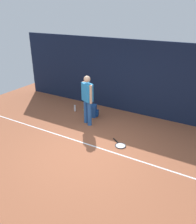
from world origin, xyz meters
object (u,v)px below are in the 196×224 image
object	(u,v)px
tennis_player	(87,97)
water_bottle	(75,108)
tennis_racket	(120,145)
backpack	(94,111)
tennis_ball_near_player	(84,110)

from	to	relation	value
tennis_player	water_bottle	distance (m)	1.46
tennis_racket	backpack	size ratio (longest dim) A/B	1.36
tennis_player	tennis_ball_near_player	xyz separation A→B (m)	(-0.73, 0.86, -0.93)
tennis_racket	backpack	distance (m)	2.16
tennis_racket	tennis_ball_near_player	world-z (taller)	tennis_ball_near_player
backpack	water_bottle	size ratio (longest dim) A/B	1.78
tennis_player	backpack	bearing A→B (deg)	127.97
tennis_player	water_bottle	world-z (taller)	tennis_player
tennis_ball_near_player	water_bottle	bearing A→B (deg)	-142.01
backpack	tennis_ball_near_player	distance (m)	0.68
tennis_player	water_bottle	size ratio (longest dim) A/B	6.86
tennis_racket	backpack	xyz separation A→B (m)	(-1.70, 1.33, 0.20)
tennis_racket	tennis_player	bearing A→B (deg)	-168.14
tennis_player	tennis_ball_near_player	distance (m)	1.47
tennis_racket	water_bottle	size ratio (longest dim) A/B	2.41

